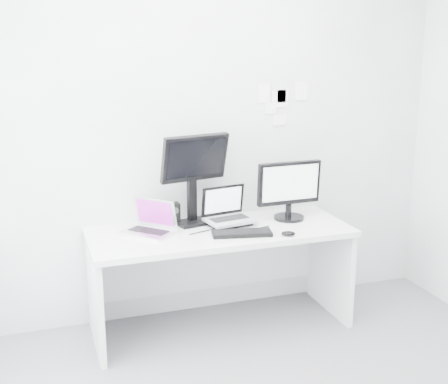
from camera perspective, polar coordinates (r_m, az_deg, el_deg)
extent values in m
plane|color=silver|center=(4.26, -1.85, 5.71)|extent=(3.60, 0.00, 3.60)
cube|color=white|center=(4.20, -0.35, -8.38)|extent=(1.80, 0.70, 0.73)
cube|color=silver|center=(3.97, -7.43, -2.37)|extent=(0.40, 0.41, 0.25)
cube|color=black|center=(4.19, -4.84, -2.07)|extent=(0.09, 0.09, 0.15)
cube|color=#A7A9AE|center=(4.13, 0.61, -1.40)|extent=(0.37, 0.31, 0.28)
cube|color=black|center=(4.12, -2.95, 1.33)|extent=(0.51, 0.28, 0.66)
cube|color=black|center=(4.28, 6.35, 0.22)|extent=(0.49, 0.24, 0.44)
cube|color=black|center=(3.96, 1.74, -3.99)|extent=(0.42, 0.22, 0.03)
ellipsoid|color=black|center=(3.97, 6.22, -4.00)|extent=(0.11, 0.09, 0.03)
cube|color=white|center=(4.37, 3.88, 9.47)|extent=(0.10, 0.00, 0.14)
cube|color=white|center=(4.43, 5.68, 8.99)|extent=(0.09, 0.00, 0.13)
cube|color=white|center=(4.49, 7.47, 9.65)|extent=(0.10, 0.00, 0.14)
cube|color=white|center=(4.44, 5.40, 6.93)|extent=(0.11, 0.00, 0.08)
cube|color=white|center=(4.42, 5.33, 9.19)|extent=(0.11, 0.00, 0.09)
cube|color=white|center=(4.40, 4.52, 8.06)|extent=(0.09, 0.00, 0.08)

